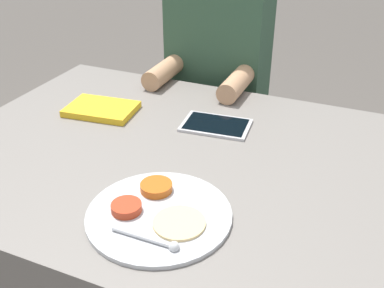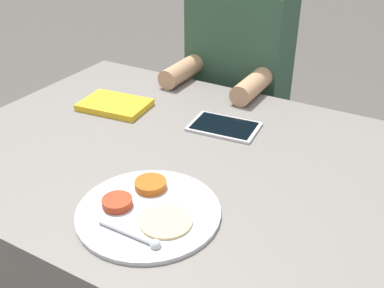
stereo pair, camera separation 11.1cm
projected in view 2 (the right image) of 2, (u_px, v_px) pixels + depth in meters
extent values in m
cube|color=slate|center=(183.00, 254.00, 1.37)|extent=(1.29, 0.93, 0.72)
cylinder|color=#B7BABF|center=(149.00, 212.00, 0.97)|extent=(0.31, 0.31, 0.01)
cylinder|color=#B75114|center=(151.00, 184.00, 1.03)|extent=(0.07, 0.07, 0.02)
cylinder|color=#A83319|center=(116.00, 202.00, 0.97)|extent=(0.07, 0.07, 0.02)
cylinder|color=#DBBC7F|center=(166.00, 221.00, 0.93)|extent=(0.11, 0.11, 0.01)
cylinder|color=#B7BABF|center=(127.00, 233.00, 0.89)|extent=(0.14, 0.01, 0.01)
sphere|color=#B7BABF|center=(155.00, 245.00, 0.86)|extent=(0.02, 0.02, 0.02)
cube|color=silver|center=(115.00, 107.00, 1.43)|extent=(0.22, 0.16, 0.01)
cube|color=gold|center=(115.00, 105.00, 1.42)|extent=(0.22, 0.17, 0.02)
cube|color=#B7B7BC|center=(224.00, 127.00, 1.31)|extent=(0.21, 0.15, 0.01)
cube|color=black|center=(224.00, 125.00, 1.31)|extent=(0.19, 0.13, 0.00)
cube|color=black|center=(233.00, 178.00, 1.97)|extent=(0.33, 0.22, 0.44)
cube|color=#2D4C38|center=(239.00, 68.00, 1.71)|extent=(0.36, 0.20, 0.58)
cylinder|color=tan|center=(183.00, 71.00, 1.62)|extent=(0.07, 0.22, 0.07)
cylinder|color=tan|center=(253.00, 85.00, 1.50)|extent=(0.07, 0.22, 0.07)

